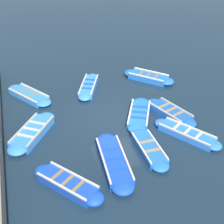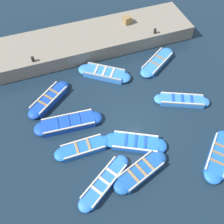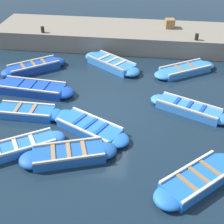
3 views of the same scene
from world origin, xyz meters
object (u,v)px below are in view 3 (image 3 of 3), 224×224
at_px(boat_centre, 16,148).
at_px(boat_end_of_row, 111,64).
at_px(boat_mid_row, 185,70).
at_px(bollard_north, 197,37).
at_px(boat_outer_left, 189,109).
at_px(boat_stern_in, 90,127).
at_px(boat_drifting, 198,180).
at_px(boat_near_quay, 34,67).
at_px(boat_broadside, 69,155).
at_px(boat_far_corner, 32,89).
at_px(bollard_mid_north, 43,30).
at_px(wooden_crate, 170,23).
at_px(boat_outer_right, 26,112).

relative_size(boat_centre, boat_end_of_row, 0.97).
relative_size(boat_mid_row, bollard_north, 9.86).
bearing_deg(boat_outer_left, boat_centre, 118.41).
bearing_deg(bollard_north, boat_stern_in, 148.51).
xyz_separation_m(boat_drifting, boat_near_quay, (6.91, 7.76, 0.01)).
bearing_deg(boat_broadside, boat_mid_row, -31.39).
height_order(boat_centre, boat_end_of_row, boat_end_of_row).
distance_m(boat_centre, boat_far_corner, 4.14).
bearing_deg(boat_mid_row, boat_centre, 138.16).
relative_size(boat_centre, bollard_mid_north, 9.77).
height_order(boat_centre, bollard_north, bollard_north).
height_order(boat_far_corner, wooden_crate, wooden_crate).
distance_m(boat_broadside, bollard_mid_north, 9.90).
bearing_deg(boat_centre, wooden_crate, -26.84).
bearing_deg(boat_stern_in, boat_near_quay, 39.68).
bearing_deg(boat_centre, boat_mid_row, -41.84).
bearing_deg(boat_end_of_row, boat_drifting, -154.25).
relative_size(boat_mid_row, boat_end_of_row, 0.98).
xyz_separation_m(boat_far_corner, wooden_crate, (6.74, -6.29, 1.11)).
bearing_deg(boat_outer_right, boat_end_of_row, -30.34).
relative_size(boat_outer_right, boat_stern_in, 0.90).
xyz_separation_m(boat_centre, boat_near_quay, (6.22, 1.52, 0.03)).
bearing_deg(bollard_mid_north, boat_broadside, -157.53).
bearing_deg(boat_near_quay, boat_outer_left, -110.25).
relative_size(boat_far_corner, boat_end_of_row, 1.15).
height_order(bollard_north, bollard_mid_north, same).
bearing_deg(boat_end_of_row, boat_broadside, 176.16).
distance_m(boat_end_of_row, boat_stern_in, 5.64).
bearing_deg(boat_end_of_row, boat_stern_in, 179.08).
xyz_separation_m(boat_stern_in, bollard_north, (7.43, -4.55, 1.07)).
relative_size(boat_mid_row, boat_drifting, 1.10).
bearing_deg(boat_outer_right, boat_near_quay, 14.64).
distance_m(boat_mid_row, boat_end_of_row, 3.86).
xyz_separation_m(boat_outer_right, boat_outer_left, (1.14, -6.70, 0.01)).
bearing_deg(bollard_mid_north, boat_outer_right, -168.78).
height_order(boat_outer_right, boat_near_quay, boat_near_quay).
height_order(boat_far_corner, boat_outer_right, boat_far_corner).
bearing_deg(boat_broadside, boat_outer_right, 46.13).
relative_size(boat_centre, boat_near_quay, 1.07).
xyz_separation_m(bollard_north, bollard_mid_north, (0.00, 8.72, 0.00)).
height_order(boat_near_quay, boat_stern_in, boat_near_quay).
distance_m(boat_centre, boat_mid_row, 9.42).
height_order(boat_far_corner, bollard_mid_north, bollard_mid_north).
bearing_deg(boat_centre, boat_stern_in, -56.22).
xyz_separation_m(boat_near_quay, bollard_north, (2.78, -8.42, 1.02)).
relative_size(boat_outer_left, bollard_mid_north, 9.85).
bearing_deg(bollard_north, wooden_crate, 38.60).
bearing_deg(boat_end_of_row, boat_centre, 161.34).
bearing_deg(boat_outer_left, boat_end_of_row, 44.66).
bearing_deg(boat_stern_in, bollard_mid_north, 29.25).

